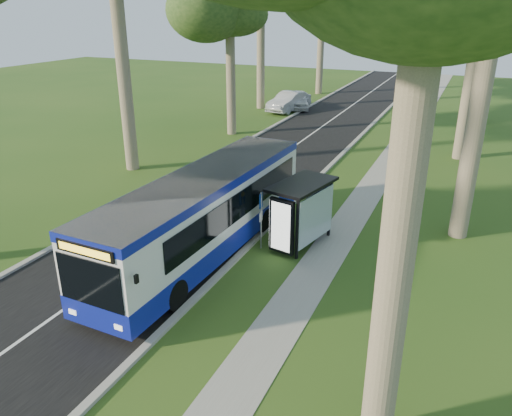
{
  "coord_description": "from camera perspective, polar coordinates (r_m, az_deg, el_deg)",
  "views": [
    {
      "loc": [
        7.45,
        -14.63,
        8.94
      ],
      "look_at": [
        0.18,
        1.76,
        1.6
      ],
      "focal_mm": 35.0,
      "sensor_mm": 36.0,
      "label": 1
    }
  ],
  "objects": [
    {
      "name": "footpath",
      "position": [
        26.58,
        12.88,
        2.05
      ],
      "size": [
        1.5,
        100.0,
        0.02
      ],
      "primitive_type": "cube",
      "color": "gray",
      "rests_on": "ground"
    },
    {
      "name": "bus_shelter",
      "position": [
        19.15,
        5.22,
        0.32
      ],
      "size": [
        2.22,
        3.27,
        2.57
      ],
      "rotation": [
        0.0,
        0.0,
        -0.22
      ],
      "color": "black",
      "rests_on": "ground"
    },
    {
      "name": "centre_line",
      "position": [
        28.39,
        -0.04,
        3.96
      ],
      "size": [
        0.12,
        100.0,
        0.0
      ],
      "primitive_type": "cube",
      "color": "white",
      "rests_on": "road"
    },
    {
      "name": "bus_stop_sign",
      "position": [
        19.16,
        0.57,
        -0.67
      ],
      "size": [
        0.09,
        0.33,
        2.34
      ],
      "rotation": [
        0.0,
        0.0,
        0.1
      ],
      "color": "gray",
      "rests_on": "ground"
    },
    {
      "name": "car_silver",
      "position": [
        45.79,
        3.77,
        12.04
      ],
      "size": [
        2.68,
        5.41,
        1.7
      ],
      "primitive_type": "imported",
      "rotation": [
        0.0,
        0.0,
        -0.18
      ],
      "color": "#B0B2B8",
      "rests_on": "ground"
    },
    {
      "name": "car_white",
      "position": [
        47.11,
        4.8,
        12.24
      ],
      "size": [
        3.42,
        5.11,
        1.62
      ],
      "primitive_type": "imported",
      "rotation": [
        0.0,
        0.0,
        0.35
      ],
      "color": "white",
      "rests_on": "ground"
    },
    {
      "name": "kerb_west",
      "position": [
        29.91,
        -6.2,
        4.85
      ],
      "size": [
        0.25,
        100.0,
        0.12
      ],
      "primitive_type": "cube",
      "color": "#9E9B93",
      "rests_on": "ground"
    },
    {
      "name": "road",
      "position": [
        28.4,
        -0.04,
        3.93
      ],
      "size": [
        7.0,
        100.0,
        0.02
      ],
      "primitive_type": "cube",
      "color": "black",
      "rests_on": "ground"
    },
    {
      "name": "bus",
      "position": [
        18.76,
        -5.87,
        -0.74
      ],
      "size": [
        2.98,
        12.08,
        3.18
      ],
      "rotation": [
        0.0,
        0.0,
        -0.04
      ],
      "color": "white",
      "rests_on": "ground"
    },
    {
      "name": "litter_bin",
      "position": [
        21.96,
        6.8,
        -0.54
      ],
      "size": [
        0.55,
        0.55,
        0.96
      ],
      "rotation": [
        0.0,
        0.0,
        -0.18
      ],
      "color": "black",
      "rests_on": "ground"
    },
    {
      "name": "kerb_east",
      "position": [
        27.22,
        6.71,
        3.07
      ],
      "size": [
        0.25,
        100.0,
        0.12
      ],
      "primitive_type": "cube",
      "color": "#9E9B93",
      "rests_on": "ground"
    },
    {
      "name": "ground",
      "position": [
        18.7,
        -2.71,
        -6.33
      ],
      "size": [
        120.0,
        120.0,
        0.0
      ],
      "primitive_type": "plane",
      "color": "#294D18",
      "rests_on": "ground"
    }
  ]
}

